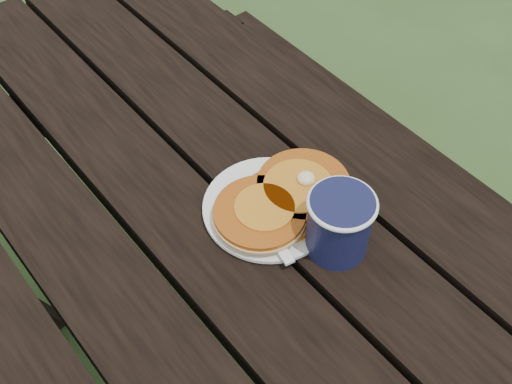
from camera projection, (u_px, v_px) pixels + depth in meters
plate at (269, 208)px, 0.97m from camera, size 0.20×0.20×0.01m
pancake_stack at (284, 199)px, 0.96m from camera, size 0.23×0.14×0.04m
knife at (299, 221)px, 0.95m from camera, size 0.03×0.18×0.00m
fork at (272, 235)px, 0.92m from camera, size 0.06×0.16×0.01m
coffee_cup at (340, 222)px, 0.89m from camera, size 0.10×0.10×0.10m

